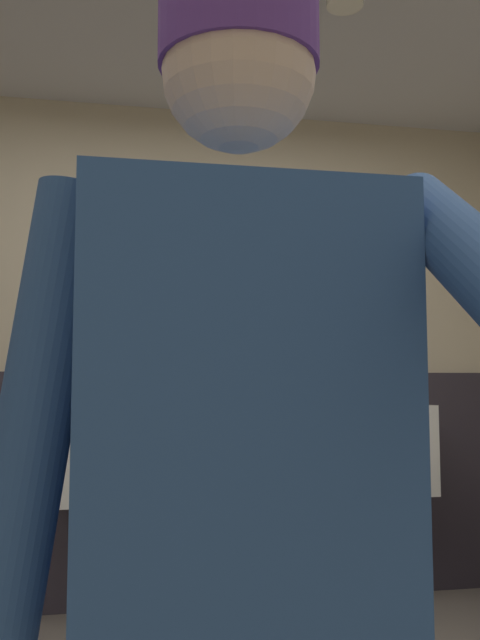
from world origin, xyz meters
The scene contains 8 objects.
wall_back centered at (0.00, 1.88, 1.29)m, with size 4.37×0.12×2.57m, color beige.
wainscot_band_back centered at (0.00, 1.81, 0.58)m, with size 3.77×0.03×1.17m, color #2D2833.
downlight_far centered at (0.46, 0.64, 2.56)m, with size 0.14×0.14×0.03m, color white.
urinal_left centered at (-0.44, 1.66, 0.78)m, with size 0.40×0.34×1.24m.
urinal_middle centered at (0.31, 1.66, 0.78)m, with size 0.40×0.34×1.24m.
urinal_right centered at (1.06, 1.66, 0.78)m, with size 0.40×0.34×1.24m.
privacy_divider_panel centered at (-0.06, 1.59, 0.95)m, with size 0.04×0.40×0.90m, color #4C4C51.
person centered at (-0.24, -0.87, 0.94)m, with size 0.62×0.60×1.63m.
Camera 1 is at (-0.40, -1.72, 1.11)m, focal length 38.43 mm.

